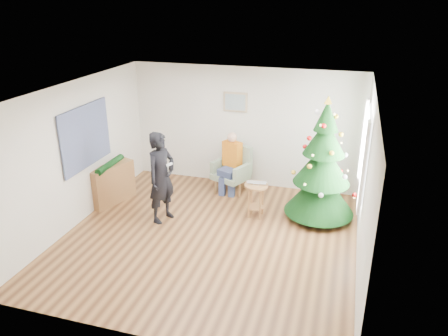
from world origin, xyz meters
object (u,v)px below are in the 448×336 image
(standing_man, at_px, (161,177))
(console, at_px, (112,184))
(stool, at_px, (256,200))
(christmas_tree, at_px, (322,166))
(armchair, at_px, (232,174))

(standing_man, xyz_separation_m, console, (-1.30, 0.40, -0.46))
(stool, xyz_separation_m, standing_man, (-1.64, -0.62, 0.53))
(stool, distance_m, standing_man, 1.83)
(christmas_tree, bearing_deg, console, -172.84)
(armchair, distance_m, console, 2.52)
(christmas_tree, relative_size, stool, 3.56)
(armchair, xyz_separation_m, standing_man, (-0.89, -1.66, 0.50))
(standing_man, height_order, console, standing_man)
(armchair, bearing_deg, standing_man, -95.08)
(stool, bearing_deg, christmas_tree, 14.41)
(stool, bearing_deg, armchair, 125.82)
(standing_man, distance_m, console, 1.43)
(stool, distance_m, console, 2.95)
(christmas_tree, relative_size, console, 2.36)
(standing_man, bearing_deg, armchair, -8.10)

